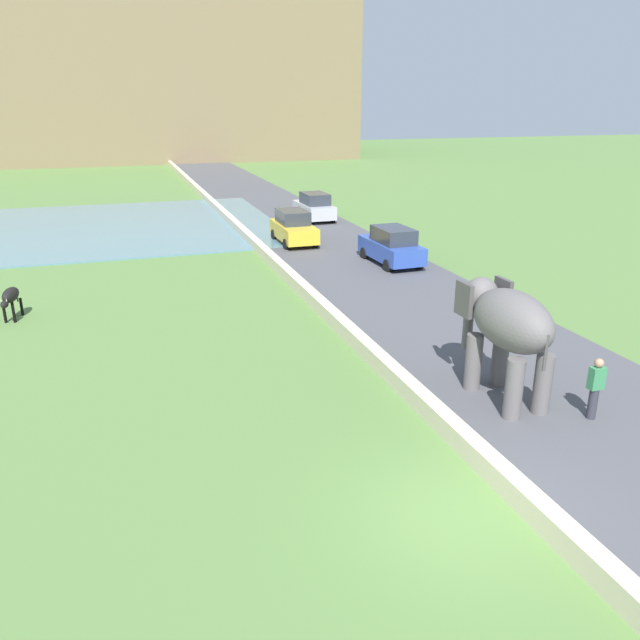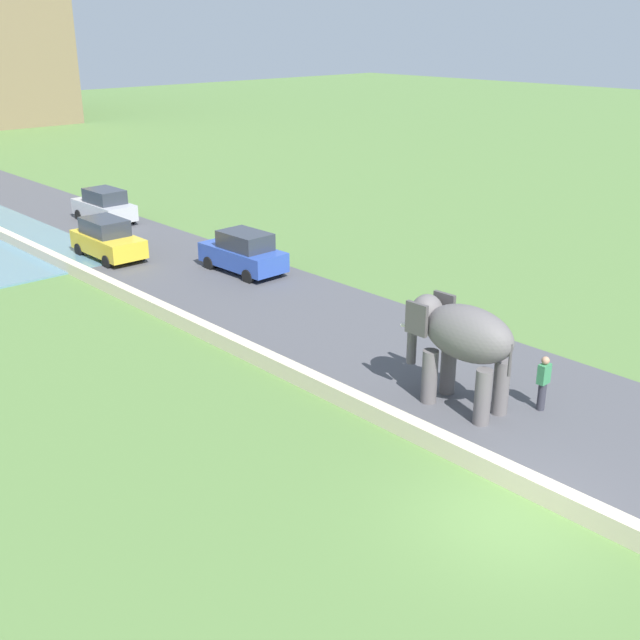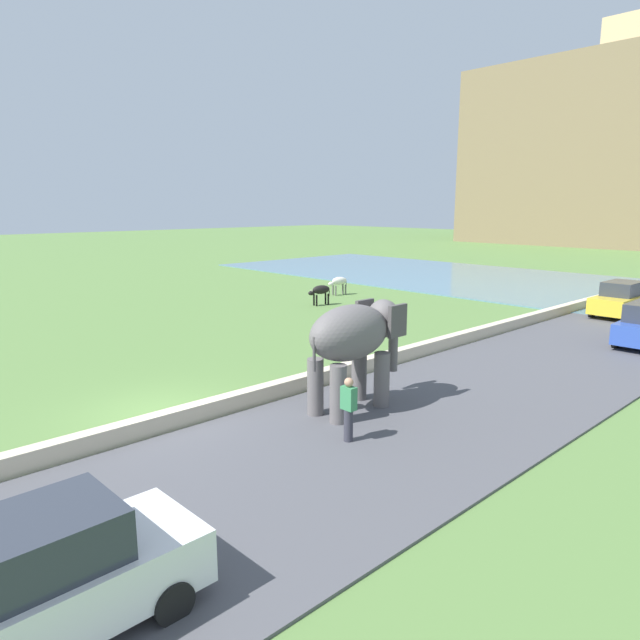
{
  "view_description": "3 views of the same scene",
  "coord_description": "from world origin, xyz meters",
  "px_view_note": "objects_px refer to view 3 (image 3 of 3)",
  "views": [
    {
      "loc": [
        -5.63,
        -8.42,
        7.38
      ],
      "look_at": [
        -0.82,
        6.16,
        1.94
      ],
      "focal_mm": 34.86,
      "sensor_mm": 36.0,
      "label": 1
    },
    {
      "loc": [
        -12.45,
        -7.61,
        9.97
      ],
      "look_at": [
        2.37,
        8.5,
        1.58
      ],
      "focal_mm": 43.86,
      "sensor_mm": 36.0,
      "label": 2
    },
    {
      "loc": [
        13.62,
        -6.79,
        5.57
      ],
      "look_at": [
        -2.19,
        8.0,
        1.17
      ],
      "focal_mm": 31.66,
      "sensor_mm": 36.0,
      "label": 3
    }
  ],
  "objects_px": {
    "car_white": "(42,581)",
    "car_yellow": "(620,299)",
    "elephant": "(355,339)",
    "person_beside_elephant": "(349,409)",
    "cow_black": "(320,291)",
    "cow_white": "(339,282)"
  },
  "relations": [
    {
      "from": "car_yellow",
      "to": "cow_white",
      "type": "distance_m",
      "value": 15.8
    },
    {
      "from": "car_yellow",
      "to": "cow_white",
      "type": "xyz_separation_m",
      "value": [
        -14.86,
        -5.38,
        -0.06
      ]
    },
    {
      "from": "elephant",
      "to": "car_white",
      "type": "height_order",
      "value": "elephant"
    },
    {
      "from": "car_yellow",
      "to": "person_beside_elephant",
      "type": "bearing_deg",
      "value": -86.13
    },
    {
      "from": "car_white",
      "to": "car_yellow",
      "type": "distance_m",
      "value": 28.85
    },
    {
      "from": "cow_black",
      "to": "cow_white",
      "type": "height_order",
      "value": "same"
    },
    {
      "from": "elephant",
      "to": "car_yellow",
      "type": "bearing_deg",
      "value": 89.98
    },
    {
      "from": "person_beside_elephant",
      "to": "car_yellow",
      "type": "height_order",
      "value": "car_yellow"
    },
    {
      "from": "person_beside_elephant",
      "to": "car_yellow",
      "type": "bearing_deg",
      "value": 93.87
    },
    {
      "from": "cow_white",
      "to": "car_white",
      "type": "bearing_deg",
      "value": -52.29
    },
    {
      "from": "elephant",
      "to": "car_yellow",
      "type": "distance_m",
      "value": 19.62
    },
    {
      "from": "elephant",
      "to": "cow_white",
      "type": "height_order",
      "value": "elephant"
    },
    {
      "from": "car_yellow",
      "to": "cow_white",
      "type": "relative_size",
      "value": 2.82
    },
    {
      "from": "person_beside_elephant",
      "to": "car_white",
      "type": "height_order",
      "value": "car_white"
    },
    {
      "from": "elephant",
      "to": "car_yellow",
      "type": "relative_size",
      "value": 0.87
    },
    {
      "from": "elephant",
      "to": "car_white",
      "type": "bearing_deg",
      "value": -70.85
    },
    {
      "from": "elephant",
      "to": "person_beside_elephant",
      "type": "height_order",
      "value": "elephant"
    },
    {
      "from": "elephant",
      "to": "car_white",
      "type": "relative_size",
      "value": 0.86
    },
    {
      "from": "elephant",
      "to": "person_beside_elephant",
      "type": "xyz_separation_m",
      "value": [
        1.45,
        -1.74,
        -1.16
      ]
    },
    {
      "from": "cow_black",
      "to": "car_white",
      "type": "bearing_deg",
      "value": -51.07
    },
    {
      "from": "person_beside_elephant",
      "to": "cow_black",
      "type": "relative_size",
      "value": 1.15
    },
    {
      "from": "person_beside_elephant",
      "to": "car_white",
      "type": "relative_size",
      "value": 0.4
    }
  ]
}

